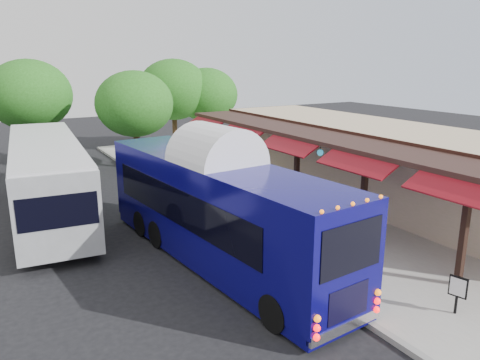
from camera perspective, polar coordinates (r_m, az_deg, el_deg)
ground at (r=15.68m, az=4.32°, el=-10.43°), size 90.00×90.00×0.00m
sidewalk at (r=21.45m, az=9.39°, el=-3.40°), size 10.00×40.00×0.15m
curb at (r=18.84m, az=-2.43°, el=-5.76°), size 0.20×40.00×0.16m
station_shelter at (r=23.24m, az=16.05°, el=2.14°), size 8.15×20.00×3.60m
coach_bus at (r=15.31m, az=-2.79°, el=-3.11°), size 3.49×11.64×3.67m
city_bus at (r=21.51m, az=-22.43°, el=0.57°), size 3.76×12.46×3.30m
ped_a at (r=14.54m, az=9.53°, el=-7.86°), size 0.80×0.62×1.93m
ped_b at (r=20.42m, az=0.44°, el=-1.32°), size 1.04×0.93×1.76m
ped_c at (r=20.38m, az=-3.56°, el=-1.20°), size 1.19×0.73×1.89m
ped_d at (r=24.10m, az=-2.45°, el=1.00°), size 1.22×0.99×1.64m
sign_board at (r=13.61m, az=25.02°, el=-11.91°), size 0.17×0.47×1.04m
tree_left at (r=29.24m, az=-12.73°, el=9.03°), size 4.67×4.67×5.98m
tree_mid at (r=35.20m, az=-8.11°, el=10.85°), size 5.20×5.20×6.66m
tree_right at (r=35.82m, az=-4.11°, el=10.32°), size 4.69×4.69×6.00m
tree_far at (r=32.56m, az=-24.28°, el=9.44°), size 5.19×5.19×6.65m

